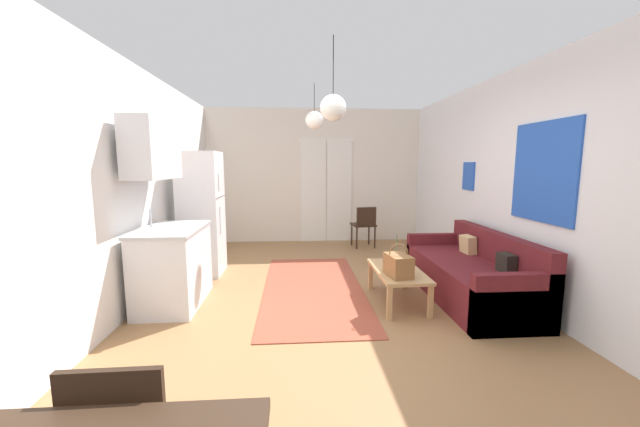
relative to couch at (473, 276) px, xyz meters
name	(u,v)px	position (x,y,z in m)	size (l,w,h in m)	color
ground_plane	(333,321)	(-1.73, -0.41, -0.32)	(4.95, 8.16, 0.10)	#996D44
wall_back	(315,177)	(-1.72, 3.42, 1.08)	(4.55, 0.13, 2.72)	silver
wall_right	(543,187)	(0.50, -0.41, 1.09)	(0.12, 7.76, 2.72)	silver
wall_left	(106,190)	(-3.95, -0.41, 1.09)	(0.12, 7.76, 2.72)	white
area_rug	(313,288)	(-1.90, 0.46, -0.27)	(1.26, 2.84, 0.01)	#9E4733
couch	(473,276)	(0.00, 0.00, 0.00)	(0.85, 2.01, 0.80)	#5B191E
coffee_table	(398,274)	(-0.94, -0.07, 0.07)	(0.52, 1.00, 0.40)	tan
bamboo_vase	(396,260)	(-0.95, -0.02, 0.22)	(0.11, 0.11, 0.41)	beige
handbag	(398,265)	(-1.01, -0.31, 0.24)	(0.27, 0.36, 0.36)	brown
refrigerator	(202,213)	(-3.49, 1.25, 0.62)	(0.58, 0.64, 1.79)	white
kitchen_counter	(168,237)	(-3.56, 0.07, 0.51)	(0.65, 1.07, 2.09)	silver
accent_chair	(364,224)	(-0.80, 2.70, 0.19)	(0.47, 0.45, 0.80)	black
pendant_lamp_near	(333,108)	(-1.78, -0.74, 1.83)	(0.24, 0.24, 0.73)	black
pendant_lamp_far	(314,120)	(-1.85, 1.16, 1.95)	(0.26, 0.26, 0.63)	black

